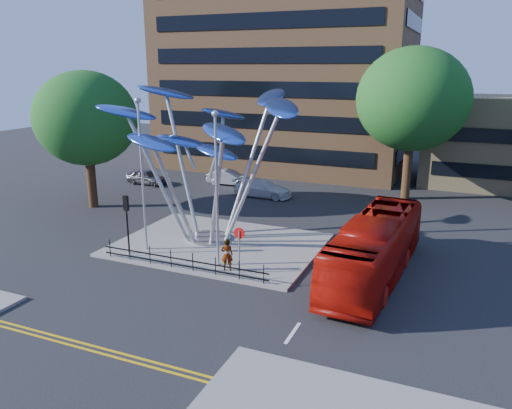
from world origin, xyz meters
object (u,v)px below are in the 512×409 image
at_px(pedestrian, 227,255).
at_px(tree_left, 86,119).
at_px(tree_right, 413,99).
at_px(parked_car_right, 263,188).
at_px(red_bus, 375,248).
at_px(street_lamp_right, 216,176).
at_px(leaf_sculpture, 206,131).
at_px(traffic_light_island, 127,212).
at_px(street_lamp_left, 141,162).
at_px(no_entry_sign_island, 239,242).
at_px(parked_car_mid, 229,178).
at_px(parked_car_left, 147,177).

bearing_deg(pedestrian, tree_left, -49.05).
xyz_separation_m(tree_right, parked_car_right, (-11.02, -4.00, -7.32)).
bearing_deg(red_bus, parked_car_right, 135.13).
relative_size(tree_right, street_lamp_right, 1.46).
bearing_deg(leaf_sculpture, traffic_light_island, -125.04).
height_order(street_lamp_left, no_entry_sign_island, street_lamp_left).
relative_size(tree_right, red_bus, 1.05).
distance_m(pedestrian, parked_car_mid, 20.31).
bearing_deg(no_entry_sign_island, traffic_light_island, -179.87).
bearing_deg(parked_car_left, no_entry_sign_island, -129.71).
bearing_deg(tree_right, red_bus, -88.32).
xyz_separation_m(tree_right, pedestrian, (-6.72, -19.50, -7.01)).
relative_size(street_lamp_right, parked_car_mid, 2.03).
distance_m(leaf_sculpture, traffic_light_island, 6.65).
xyz_separation_m(traffic_light_island, parked_car_left, (-9.63, 15.50, -1.94)).
bearing_deg(tree_right, tree_left, -151.39).
bearing_deg(pedestrian, traffic_light_island, -22.91).
xyz_separation_m(no_entry_sign_island, pedestrian, (-0.72, -0.02, -0.79)).
distance_m(red_bus, parked_car_mid, 22.54).
relative_size(leaf_sculpture, no_entry_sign_island, 5.19).
relative_size(no_entry_sign_island, parked_car_right, 0.50).
height_order(leaf_sculpture, parked_car_left, leaf_sculpture).
relative_size(tree_left, parked_car_left, 2.59).
relative_size(tree_right, parked_car_left, 3.04).
relative_size(street_lamp_left, parked_car_mid, 2.15).
relative_size(pedestrian, parked_car_mid, 0.43).
distance_m(leaf_sculpture, red_bus, 11.93).
relative_size(tree_left, no_entry_sign_island, 4.21).
distance_m(street_lamp_left, street_lamp_right, 5.03).
xyz_separation_m(parked_car_left, parked_car_right, (11.61, 0.00, 0.03)).
bearing_deg(pedestrian, parked_car_mid, -87.21).
distance_m(traffic_light_island, parked_car_left, 18.35).
bearing_deg(red_bus, traffic_light_island, -166.01).
relative_size(street_lamp_left, red_bus, 0.76).
bearing_deg(parked_car_mid, street_lamp_right, -157.04).
distance_m(tree_left, red_bus, 23.63).
height_order(pedestrian, parked_car_mid, pedestrian).
relative_size(red_bus, parked_car_mid, 2.81).
relative_size(traffic_light_island, pedestrian, 1.96).
bearing_deg(tree_left, leaf_sculpture, -15.55).
relative_size(street_lamp_right, no_entry_sign_island, 3.39).
xyz_separation_m(tree_right, traffic_light_island, (-13.00, -19.50, -5.42)).
height_order(leaf_sculpture, traffic_light_island, leaf_sculpture).
bearing_deg(street_lamp_right, tree_left, 154.23).
xyz_separation_m(tree_right, leaf_sculpture, (-10.07, -15.32, -1.16)).
relative_size(red_bus, pedestrian, 6.60).
relative_size(leaf_sculpture, traffic_light_island, 3.71).
bearing_deg(leaf_sculpture, no_entry_sign_island, -45.67).
distance_m(traffic_light_island, red_bus, 13.76).
relative_size(red_bus, parked_car_right, 2.35).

